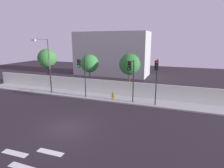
# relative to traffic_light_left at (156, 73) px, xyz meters

# --- Properties ---
(ground_plane) EXTENTS (80.00, 80.00, 0.00)m
(ground_plane) POSITION_rel_traffic_light_left_xyz_m (-5.93, -6.74, -3.68)
(ground_plane) COLOR #272027
(sidewalk) EXTENTS (36.00, 2.40, 0.15)m
(sidewalk) POSITION_rel_traffic_light_left_xyz_m (-5.93, 1.46, -3.61)
(sidewalk) COLOR #A6A6A6
(sidewalk) RESTS_ON ground
(perimeter_wall) EXTENTS (36.00, 0.18, 1.80)m
(perimeter_wall) POSITION_rel_traffic_light_left_xyz_m (-5.93, 2.75, -2.63)
(perimeter_wall) COLOR silver
(perimeter_wall) RESTS_ON sidewalk
(crosswalk_marking) EXTENTS (3.78, 3.01, 0.01)m
(crosswalk_marking) POSITION_rel_traffic_light_left_xyz_m (-5.63, -11.27, -3.68)
(crosswalk_marking) COLOR silver
(crosswalk_marking) RESTS_ON ground
(traffic_light_left) EXTENTS (0.35, 1.77, 4.82)m
(traffic_light_left) POSITION_rel_traffic_light_left_xyz_m (0.00, 0.00, 0.00)
(traffic_light_left) COLOR black
(traffic_light_left) RESTS_ON sidewalk
(traffic_light_center) EXTENTS (0.35, 1.60, 4.64)m
(traffic_light_center) POSITION_rel_traffic_light_left_xyz_m (-2.54, 0.08, -0.13)
(traffic_light_center) COLOR black
(traffic_light_center) RESTS_ON sidewalk
(traffic_light_right) EXTENTS (0.42, 1.25, 4.58)m
(traffic_light_right) POSITION_rel_traffic_light_left_xyz_m (-8.41, 0.26, -0.19)
(traffic_light_right) COLOR black
(traffic_light_right) RESTS_ON sidewalk
(street_lamp_curbside) EXTENTS (0.84, 2.12, 6.81)m
(street_lamp_curbside) POSITION_rel_traffic_light_left_xyz_m (-13.51, 0.73, 0.51)
(street_lamp_curbside) COLOR #4C4C51
(street_lamp_curbside) RESTS_ON sidewalk
(fire_hydrant) EXTENTS (0.44, 0.26, 0.84)m
(fire_hydrant) POSITION_rel_traffic_light_left_xyz_m (-4.90, 0.97, -3.08)
(fire_hydrant) COLOR gold
(fire_hydrant) RESTS_ON sidewalk
(roadside_tree_leftmost) EXTENTS (2.73, 2.73, 5.61)m
(roadside_tree_leftmost) POSITION_rel_traffic_light_left_xyz_m (-16.29, 4.09, 0.54)
(roadside_tree_leftmost) COLOR brown
(roadside_tree_leftmost) RESTS_ON ground
(roadside_tree_midleft) EXTENTS (2.43, 2.43, 4.98)m
(roadside_tree_midleft) POSITION_rel_traffic_light_left_xyz_m (-9.36, 4.09, 0.07)
(roadside_tree_midleft) COLOR brown
(roadside_tree_midleft) RESTS_ON ground
(roadside_tree_midright) EXTENTS (2.64, 2.64, 5.21)m
(roadside_tree_midright) POSITION_rel_traffic_light_left_xyz_m (-3.81, 4.09, 0.19)
(roadside_tree_midright) COLOR brown
(roadside_tree_midright) RESTS_ON ground
(low_building_distant) EXTENTS (14.32, 6.00, 8.39)m
(low_building_distant) POSITION_rel_traffic_light_left_xyz_m (-10.91, 16.75, 0.52)
(low_building_distant) COLOR #ABABAB
(low_building_distant) RESTS_ON ground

